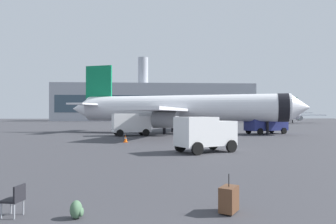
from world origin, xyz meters
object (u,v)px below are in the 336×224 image
at_px(airplane_at_gate, 180,108).
at_px(rolling_suitcase, 229,199).
at_px(safety_cone_mid, 283,131).
at_px(cargo_van, 205,132).
at_px(gate_chair, 15,198).
at_px(fuel_truck, 266,121).
at_px(traveller_backpack, 77,210).
at_px(airplane_taxiing, 286,114).
at_px(safety_cone_near, 126,139).
at_px(service_truck, 131,123).

bearing_deg(airplane_at_gate, rolling_suitcase, -93.86).
xyz_separation_m(safety_cone_mid, rolling_suitcase, (-17.27, -35.01, 0.03)).
distance_m(cargo_van, gate_chair, 15.83).
bearing_deg(rolling_suitcase, gate_chair, 179.41).
height_order(fuel_truck, traveller_backpack, fuel_truck).
xyz_separation_m(airplane_taxiing, safety_cone_near, (-47.70, -68.49, -2.39)).
relative_size(service_truck, cargo_van, 1.08).
bearing_deg(airplane_at_gate, airplane_taxiing, 53.03).
bearing_deg(fuel_truck, service_truck, -172.58).
distance_m(traveller_backpack, gate_chair, 1.75).
xyz_separation_m(service_truck, traveller_backpack, (0.33, -32.04, -1.37)).
bearing_deg(rolling_suitcase, traveller_backpack, -177.21).
distance_m(safety_cone_mid, traveller_backpack, 41.23).
relative_size(service_truck, traveller_backpack, 10.84).
xyz_separation_m(fuel_truck, safety_cone_near, (-18.94, -12.06, -1.41)).
distance_m(service_truck, cargo_van, 19.13).
height_order(cargo_van, rolling_suitcase, cargo_van).
distance_m(safety_cone_near, traveller_backpack, 22.45).
distance_m(cargo_van, traveller_backpack, 15.33).
distance_m(cargo_van, safety_cone_near, 10.64).
bearing_deg(airplane_taxiing, fuel_truck, -117.01).
bearing_deg(airplane_at_gate, fuel_truck, -11.06).
distance_m(airplane_at_gate, safety_cone_mid, 15.25).
bearing_deg(gate_chair, safety_cone_near, 86.43).
xyz_separation_m(safety_cone_near, gate_chair, (-1.38, -22.18, 0.14)).
xyz_separation_m(airplane_at_gate, safety_cone_near, (-6.97, -14.40, -3.30)).
bearing_deg(cargo_van, airplane_at_gate, 88.56).
bearing_deg(rolling_suitcase, airplane_taxiing, 64.54).
height_order(airplane_at_gate, safety_cone_mid, airplane_at_gate).
distance_m(rolling_suitcase, traveller_backpack, 4.18).
bearing_deg(airplane_taxiing, rolling_suitcase, -115.46).
height_order(service_truck, rolling_suitcase, service_truck).
distance_m(airplane_at_gate, cargo_van, 22.94).
bearing_deg(safety_cone_mid, traveller_backpack, -121.34).
bearing_deg(safety_cone_near, fuel_truck, 32.49).
bearing_deg(traveller_backpack, cargo_van, 66.55).
height_order(safety_cone_near, traveller_backpack, safety_cone_near).
bearing_deg(fuel_truck, gate_chair, -120.68).
relative_size(fuel_truck, safety_cone_mid, 8.87).
height_order(safety_cone_mid, traveller_backpack, safety_cone_mid).
distance_m(airplane_taxiing, safety_cone_near, 83.50).
distance_m(airplane_at_gate, rolling_suitcase, 36.87).
bearing_deg(traveller_backpack, airplane_taxiing, 62.48).
relative_size(airplane_at_gate, safety_cone_near, 47.56).
relative_size(service_truck, safety_cone_mid, 7.14).
height_order(safety_cone_near, gate_chair, gate_chair).
xyz_separation_m(fuel_truck, safety_cone_mid, (2.83, 0.71, -1.41)).
xyz_separation_m(cargo_van, safety_cone_near, (-6.40, 8.43, -1.09)).
height_order(cargo_van, gate_chair, cargo_van).
bearing_deg(rolling_suitcase, airplane_at_gate, 86.14).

